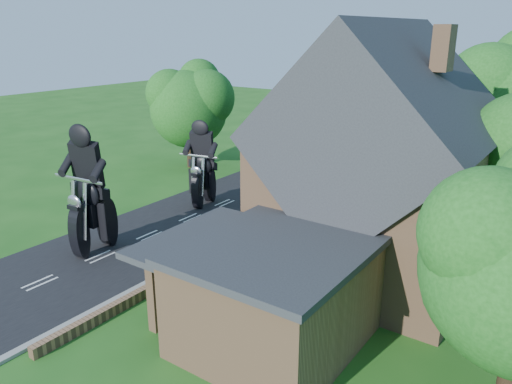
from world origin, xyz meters
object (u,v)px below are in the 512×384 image
Objects in this scene: motorcycle_lead at (94,233)px; motorcycle_follow at (204,193)px; house at (379,172)px; garden_wall at (242,239)px; annex at (272,293)px.

motorcycle_lead reaches higher than motorcycle_follow.
house is 6.30× the size of motorcycle_follow.
motorcycle_follow reaches higher than garden_wall.
motorcycle_follow is at bearing -95.39° from motorcycle_lead.
garden_wall is at bearing 137.84° from motorcycle_follow.
house is 5.30× the size of motorcycle_lead.
house is at bearing 158.48° from motorcycle_follow.
motorcycle_lead is at bearing 79.56° from motorcycle_follow.
garden_wall is 3.12× the size of annex.
motorcycle_follow is at bearing 149.08° from garden_wall.
house reaches higher than garden_wall.
annex reaches higher than motorcycle_lead.
garden_wall is 11.39× the size of motorcycle_lead.
annex is at bearing 129.06° from motorcycle_follow.
annex is 13.89m from motorcycle_follow.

